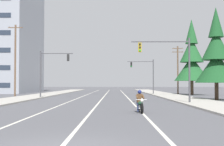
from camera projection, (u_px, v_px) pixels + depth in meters
name	position (u px, v px, depth m)	size (l,w,h in m)	color
lane_stripe_center	(105.00, 95.00, 54.67)	(0.16, 100.00, 0.01)	beige
lane_stripe_left	(86.00, 95.00, 54.69)	(0.16, 100.00, 0.01)	beige
lane_stripe_right	(125.00, 95.00, 54.65)	(0.16, 100.00, 0.01)	beige
sidewalk_kerb_right	(171.00, 96.00, 49.60)	(4.40, 110.00, 0.14)	#ADA89E
sidewalk_kerb_left	(37.00, 96.00, 49.75)	(4.40, 110.00, 0.14)	#ADA89E
motorcycle_with_rider	(140.00, 103.00, 21.69)	(0.70, 2.19, 1.46)	black
traffic_signal_near_right	(172.00, 60.00, 31.49)	(5.57, 0.37, 6.20)	#47474C
traffic_signal_near_left	(50.00, 67.00, 43.80)	(4.33, 0.37, 6.20)	#47474C
traffic_signal_mid_right	(146.00, 71.00, 59.52)	(4.68, 0.46, 6.20)	#47474C
utility_pole_left_near	(15.00, 59.00, 48.24)	(2.09, 0.26, 10.41)	brown
utility_pole_right_far	(178.00, 68.00, 60.82)	(2.05, 0.26, 8.72)	brown
conifer_tree_right_verge_near	(216.00, 57.00, 38.59)	(4.89, 4.89, 10.77)	#423023
conifer_tree_right_verge_far	(192.00, 60.00, 56.61)	(5.85, 5.85, 12.87)	#4C3828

